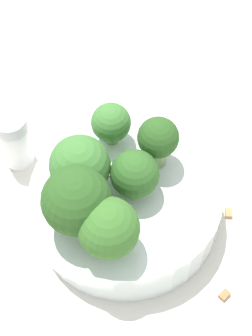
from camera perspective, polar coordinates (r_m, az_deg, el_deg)
name	(u,v)px	position (r m, az deg, el deg)	size (l,w,h in m)	color
ground_plane	(126,215)	(0.56, 0.00, -4.79)	(3.00, 3.00, 0.00)	silver
bowl	(126,203)	(0.54, 0.00, -3.55)	(0.18, 0.18, 0.05)	silver
broccoli_floret_0	(134,176)	(0.49, 0.86, -0.78)	(0.04, 0.04, 0.05)	#7A9E5B
broccoli_floret_1	(111,123)	(0.53, -1.53, 4.58)	(0.04, 0.04, 0.05)	#7A9E5B
broccoli_floret_2	(77,202)	(0.47, -5.03, -3.41)	(0.06, 0.06, 0.07)	#7A9E5B
broccoli_floret_3	(80,166)	(0.49, -4.71, 0.23)	(0.05, 0.05, 0.06)	#84AD66
broccoli_floret_4	(109,229)	(0.46, -1.79, -6.18)	(0.05, 0.05, 0.06)	#8EB770
broccoli_floret_5	(158,140)	(0.51, 3.27, 2.88)	(0.04, 0.04, 0.06)	#7A9E5B
pepper_shaker	(15,140)	(0.58, -11.26, 2.84)	(0.03, 0.03, 0.07)	silver
almond_crumb_0	(229,212)	(0.56, 10.41, -4.41)	(0.01, 0.01, 0.01)	#AD7F4C
almond_crumb_1	(225,294)	(0.52, 10.00, -12.49)	(0.01, 0.01, 0.01)	olive
almond_crumb_3	(174,130)	(0.61, 4.94, 3.91)	(0.01, 0.01, 0.01)	tan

